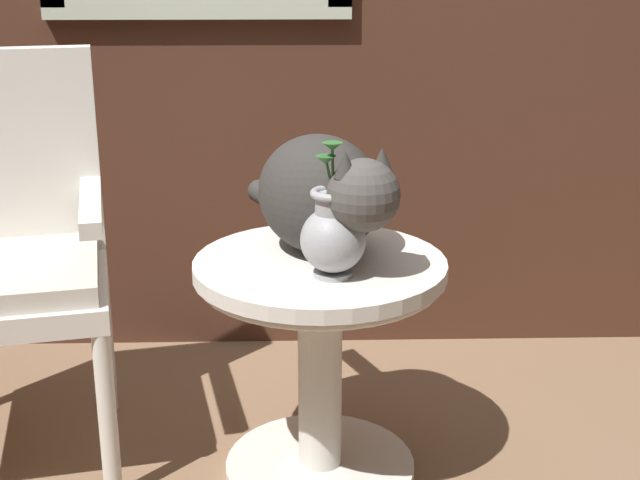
% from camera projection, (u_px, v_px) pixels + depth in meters
% --- Properties ---
extents(wicker_side_table, '(0.59, 0.59, 0.57)m').
position_uv_depth(wicker_side_table, '(320.00, 332.00, 2.16)').
color(wicker_side_table, silver).
rests_on(wicker_side_table, ground_plane).
extents(cat, '(0.40, 0.63, 0.29)m').
position_uv_depth(cat, '(323.00, 194.00, 2.11)').
color(cat, '#33302D').
rests_on(cat, wicker_side_table).
extents(pewter_vase_with_ivy, '(0.15, 0.15, 0.31)m').
position_uv_depth(pewter_vase_with_ivy, '(333.00, 234.00, 1.97)').
color(pewter_vase_with_ivy, '#99999E').
rests_on(pewter_vase_with_ivy, wicker_side_table).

